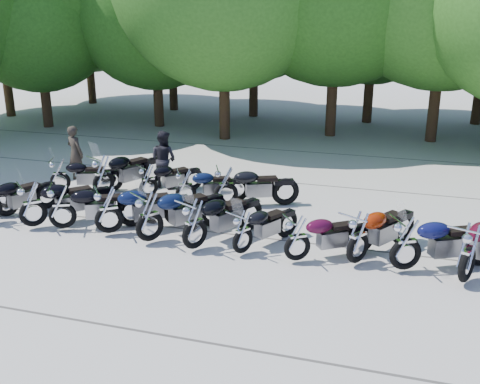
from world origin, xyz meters
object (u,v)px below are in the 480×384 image
(motorcycle_4, at_px, (109,209))
(motorcycle_6, at_px, (194,223))
(motorcycle_7, at_px, (243,231))
(motorcycle_16, at_px, (148,180))
(motorcycle_3, at_px, (62,206))
(motorcycle_14, at_px, (60,174))
(motorcycle_5, at_px, (149,215))
(motorcycle_17, at_px, (186,185))
(rider_0, at_px, (75,153))
(rider_1, at_px, (164,159))
(motorcycle_9, at_px, (358,236))
(motorcycle_10, at_px, (406,242))
(motorcycle_15, at_px, (103,174))
(motorcycle_18, at_px, (226,185))
(motorcycle_2, at_px, (32,203))
(motorcycle_11, at_px, (469,251))
(motorcycle_8, at_px, (298,237))

(motorcycle_4, bearing_deg, motorcycle_6, -134.59)
(motorcycle_7, bearing_deg, motorcycle_16, -9.41)
(motorcycle_3, height_order, motorcycle_14, motorcycle_3)
(motorcycle_5, bearing_deg, motorcycle_6, -148.59)
(motorcycle_17, height_order, rider_0, rider_0)
(rider_0, height_order, rider_1, rider_0)
(motorcycle_5, xyz_separation_m, motorcycle_9, (4.70, 0.20, -0.03))
(motorcycle_10, bearing_deg, motorcycle_7, 64.34)
(motorcycle_16, bearing_deg, motorcycle_10, -162.36)
(motorcycle_15, bearing_deg, motorcycle_16, -144.25)
(motorcycle_18, bearing_deg, rider_1, 39.47)
(motorcycle_4, relative_size, motorcycle_15, 0.98)
(motorcycle_4, height_order, rider_1, rider_1)
(motorcycle_17, bearing_deg, motorcycle_10, -142.96)
(motorcycle_6, height_order, motorcycle_9, motorcycle_6)
(motorcycle_5, xyz_separation_m, motorcycle_16, (-1.41, 2.88, -0.13))
(motorcycle_9, relative_size, motorcycle_14, 1.16)
(motorcycle_5, xyz_separation_m, motorcycle_14, (-4.13, 2.64, -0.12))
(motorcycle_18, bearing_deg, motorcycle_14, 68.70)
(motorcycle_10, bearing_deg, motorcycle_14, 47.58)
(motorcycle_2, bearing_deg, motorcycle_11, -138.07)
(motorcycle_10, height_order, motorcycle_16, motorcycle_10)
(motorcycle_3, distance_m, motorcycle_15, 2.58)
(motorcycle_15, bearing_deg, motorcycle_11, -169.95)
(motorcycle_14, distance_m, motorcycle_17, 3.93)
(motorcycle_6, relative_size, motorcycle_10, 1.00)
(motorcycle_5, bearing_deg, motorcycle_11, -144.44)
(motorcycle_4, relative_size, motorcycle_8, 1.14)
(motorcycle_3, bearing_deg, motorcycle_8, -118.06)
(motorcycle_5, relative_size, motorcycle_15, 1.01)
(motorcycle_3, xyz_separation_m, motorcycle_14, (-1.76, 2.54, -0.07))
(motorcycle_2, bearing_deg, motorcycle_3, -130.76)
(rider_1, bearing_deg, motorcycle_11, 168.07)
(motorcycle_7, distance_m, motorcycle_18, 3.13)
(motorcycle_16, relative_size, motorcycle_18, 0.89)
(motorcycle_14, bearing_deg, motorcycle_15, -111.54)
(motorcycle_8, relative_size, motorcycle_10, 0.87)
(motorcycle_17, bearing_deg, motorcycle_9, -146.48)
(motorcycle_4, height_order, motorcycle_6, motorcycle_6)
(rider_1, bearing_deg, motorcycle_6, 136.43)
(motorcycle_2, xyz_separation_m, motorcycle_15, (0.43, 2.65, 0.02))
(motorcycle_6, bearing_deg, motorcycle_18, -56.77)
(motorcycle_14, distance_m, motorcycle_16, 2.73)
(motorcycle_3, distance_m, rider_1, 4.06)
(motorcycle_5, bearing_deg, motorcycle_8, -144.60)
(motorcycle_17, xyz_separation_m, rider_1, (-1.24, 1.34, 0.30))
(motorcycle_7, xyz_separation_m, motorcycle_16, (-3.64, 2.89, -0.00))
(motorcycle_6, xyz_separation_m, rider_0, (-5.52, 4.00, 0.19))
(motorcycle_14, relative_size, motorcycle_17, 1.01)
(motorcycle_7, bearing_deg, motorcycle_2, 28.86)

